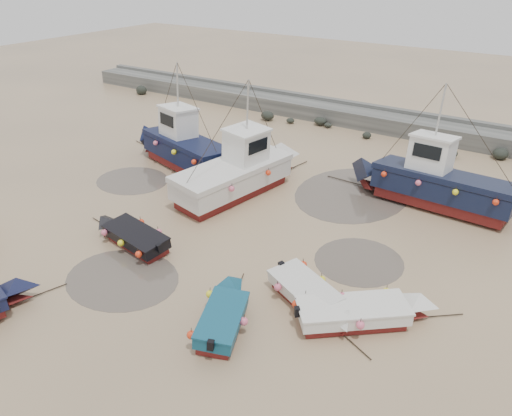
% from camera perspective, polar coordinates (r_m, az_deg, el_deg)
% --- Properties ---
extents(ground, '(120.00, 120.00, 0.00)m').
position_cam_1_polar(ground, '(21.04, -5.60, -7.38)').
color(ground, tan).
rests_on(ground, ground).
extents(seawall, '(60.00, 4.92, 1.50)m').
position_cam_1_polar(seawall, '(38.67, 15.30, 9.29)').
color(seawall, slate).
rests_on(seawall, ground).
extents(puddle_a, '(4.87, 4.87, 0.01)m').
position_cam_1_polar(puddle_a, '(21.32, -15.03, -7.78)').
color(puddle_a, '#554C42').
rests_on(puddle_a, ground).
extents(puddle_b, '(3.82, 3.82, 0.01)m').
position_cam_1_polar(puddle_b, '(22.13, 11.67, -5.96)').
color(puddle_b, '#554C42').
rests_on(puddle_b, ground).
extents(puddle_c, '(4.34, 4.34, 0.01)m').
position_cam_1_polar(puddle_c, '(30.11, -13.95, 3.09)').
color(puddle_c, '#554C42').
rests_on(puddle_c, ground).
extents(puddle_d, '(6.00, 6.00, 0.01)m').
position_cam_1_polar(puddle_d, '(28.13, 10.95, 1.66)').
color(puddle_d, '#554C42').
rests_on(puddle_d, ground).
extents(dinghy_2, '(2.55, 4.89, 1.43)m').
position_cam_1_polar(dinghy_2, '(18.02, -3.71, -11.82)').
color(dinghy_2, maroon).
rests_on(dinghy_2, ground).
extents(dinghy_3, '(5.26, 4.57, 1.43)m').
position_cam_1_polar(dinghy_3, '(18.49, 12.12, -11.42)').
color(dinghy_3, maroon).
rests_on(dinghy_3, ground).
extents(dinghy_4, '(5.68, 2.22, 1.43)m').
position_cam_1_polar(dinghy_4, '(23.30, -13.95, -2.82)').
color(dinghy_4, maroon).
rests_on(dinghy_4, ground).
extents(dinghy_5, '(5.03, 3.02, 1.43)m').
position_cam_1_polar(dinghy_5, '(18.95, 6.33, -9.72)').
color(dinghy_5, maroon).
rests_on(dinghy_5, ground).
extents(cabin_boat_0, '(9.63, 4.35, 6.22)m').
position_cam_1_polar(cabin_boat_0, '(31.29, -8.65, 7.19)').
color(cabin_boat_0, maroon).
rests_on(cabin_boat_0, ground).
extents(cabin_boat_1, '(3.87, 10.29, 6.22)m').
position_cam_1_polar(cabin_boat_1, '(27.26, -1.85, 4.38)').
color(cabin_boat_1, maroon).
rests_on(cabin_boat_1, ground).
extents(cabin_boat_2, '(10.25, 3.31, 6.22)m').
position_cam_1_polar(cabin_boat_2, '(27.44, 19.42, 2.94)').
color(cabin_boat_2, maroon).
rests_on(cabin_boat_2, ground).
extents(person, '(0.80, 0.68, 1.87)m').
position_cam_1_polar(person, '(28.82, -5.50, 2.68)').
color(person, '#181A36').
rests_on(person, ground).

